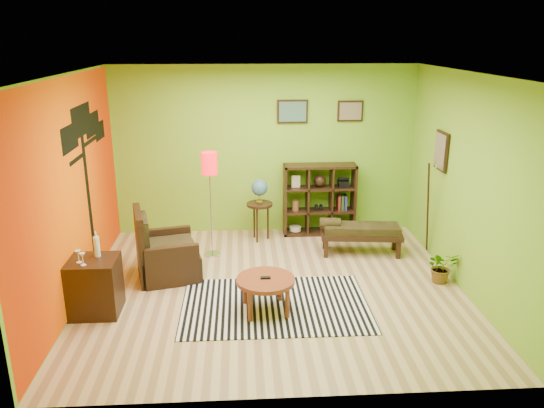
{
  "coord_description": "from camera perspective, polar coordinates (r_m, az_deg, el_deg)",
  "views": [
    {
      "loc": [
        -0.42,
        -6.4,
        3.24
      ],
      "look_at": [
        0.0,
        0.43,
        1.05
      ],
      "focal_mm": 35.0,
      "sensor_mm": 36.0,
      "label": 1
    }
  ],
  "objects": [
    {
      "name": "coffee_table",
      "position": [
        6.47,
        -0.7,
        -8.49
      ],
      "size": [
        0.71,
        0.71,
        0.46
      ],
      "color": "maroon",
      "rests_on": "ground"
    },
    {
      "name": "side_cabinet",
      "position": [
        6.8,
        -18.56,
        -8.35
      ],
      "size": [
        0.59,
        0.53,
        1.01
      ],
      "color": "black",
      "rests_on": "ground"
    },
    {
      "name": "ground",
      "position": [
        7.18,
        0.18,
        -9.05
      ],
      "size": [
        5.0,
        5.0,
        0.0
      ],
      "primitive_type": "plane",
      "color": "tan",
      "rests_on": "ground"
    },
    {
      "name": "cube_shelf",
      "position": [
        8.93,
        5.19,
        0.49
      ],
      "size": [
        1.2,
        0.35,
        1.2
      ],
      "color": "black",
      "rests_on": "ground"
    },
    {
      "name": "armchair",
      "position": [
        7.55,
        -11.54,
        -5.52
      ],
      "size": [
        0.98,
        0.98,
        0.99
      ],
      "color": "black",
      "rests_on": "ground"
    },
    {
      "name": "floor_lamp",
      "position": [
        7.84,
        -6.72,
        3.36
      ],
      "size": [
        0.24,
        0.24,
        1.61
      ],
      "color": "silver",
      "rests_on": "ground"
    },
    {
      "name": "zebra_rug",
      "position": [
        6.76,
        0.33,
        -10.8
      ],
      "size": [
        2.33,
        1.55,
        0.01
      ],
      "primitive_type": "cube",
      "rotation": [
        0.0,
        0.0,
        -0.0
      ],
      "color": "white",
      "rests_on": "ground"
    },
    {
      "name": "room_shell",
      "position": [
        6.58,
        -0.62,
        5.12
      ],
      "size": [
        5.04,
        4.54,
        2.82
      ],
      "color": "#7AB427",
      "rests_on": "ground"
    },
    {
      "name": "potted_plant",
      "position": [
        7.65,
        17.75,
        -6.78
      ],
      "size": [
        0.44,
        0.48,
        0.35
      ],
      "primitive_type": "imported",
      "rotation": [
        0.0,
        0.0,
        0.09
      ],
      "color": "#26661E",
      "rests_on": "ground"
    },
    {
      "name": "bench",
      "position": [
        8.24,
        9.35,
        -2.9
      ],
      "size": [
        1.28,
        0.56,
        0.57
      ],
      "color": "black",
      "rests_on": "ground"
    },
    {
      "name": "globe_table",
      "position": [
        8.55,
        -1.35,
        1.02
      ],
      "size": [
        0.42,
        0.42,
        1.03
      ],
      "color": "black",
      "rests_on": "ground"
    }
  ]
}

